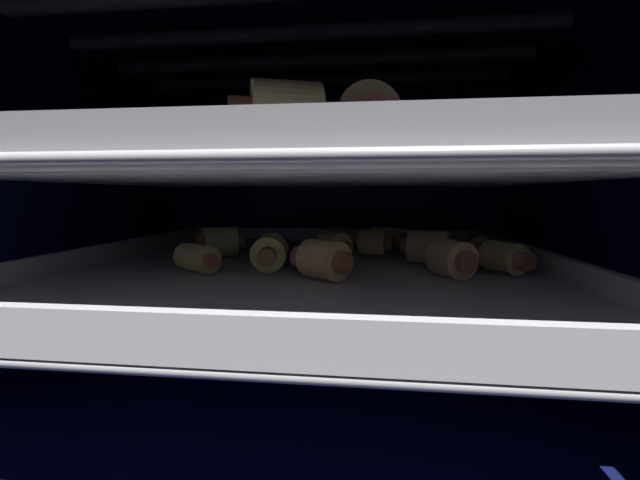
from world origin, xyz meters
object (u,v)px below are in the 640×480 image
object	(u,v)px
pig_in_blanket_upper_1	(288,163)
pig_in_blanket_upper_8	(286,113)
pig_in_blanket_lower_5	(386,237)
baking_tray_upper	(310,172)
pig_in_blanket_lower_1	(270,252)
oven_rack_upper	(310,179)
baking_tray_lower	(310,266)
pig_in_blanket_lower_8	(324,260)
pig_in_blanket_upper_0	(459,154)
pig_in_blanket_lower_10	(429,247)
pig_in_blanket_upper_5	(304,164)
pig_in_blanket_upper_11	(409,158)
pig_in_blanket_lower_2	(220,243)
pig_in_blanket_upper_4	(499,135)
pig_in_blanket_lower_3	(334,245)
pig_in_blanket_lower_7	(373,243)
heating_element	(310,48)
pig_in_blanket_upper_9	(228,160)
pig_in_blanket_lower_6	(451,259)
pig_in_blanket_upper_10	(374,136)
pig_in_blanket_lower_0	(197,258)
pig_in_blanket_upper_7	(40,138)
pig_in_blanket_lower_9	(503,257)
oven_rack_lower	(311,275)
pig_in_blanket_upper_3	(326,148)
pig_in_blanket_upper_6	(365,120)
pig_in_blanket_lower_4	(478,245)

from	to	relation	value
pig_in_blanket_upper_1	pig_in_blanket_upper_8	bearing A→B (deg)	-78.85
pig_in_blanket_lower_5	baking_tray_upper	distance (cm)	17.88
pig_in_blanket_lower_1	oven_rack_upper	world-z (taller)	oven_rack_upper
baking_tray_lower	baking_tray_upper	bearing A→B (deg)	0.00
pig_in_blanket_lower_8	baking_tray_lower	bearing A→B (deg)	106.66
pig_in_blanket_upper_0	pig_in_blanket_lower_5	bearing A→B (deg)	119.22
pig_in_blanket_lower_10	pig_in_blanket_upper_5	distance (cm)	21.52
pig_in_blanket_lower_8	pig_in_blanket_upper_0	xyz separation A→B (cm)	(12.23, 9.69, 9.10)
pig_in_blanket_upper_11	pig_in_blanket_upper_0	bearing A→B (deg)	-43.07
pig_in_blanket_lower_2	baking_tray_upper	xyz separation A→B (cm)	(10.21, -2.71, 7.29)
pig_in_blanket_upper_1	pig_in_blanket_upper_4	size ratio (longest dim) A/B	1.09
pig_in_blanket_lower_3	oven_rack_upper	xyz separation A→B (cm)	(-2.00, -3.46, 6.79)
pig_in_blanket_upper_0	pig_in_blanket_upper_11	xyz separation A→B (cm)	(-4.38, 4.09, 0.01)
baking_tray_lower	pig_in_blanket_lower_8	bearing A→B (deg)	-73.34
pig_in_blanket_lower_1	pig_in_blanket_lower_7	distance (cm)	13.56
heating_element	pig_in_blanket_lower_10	xyz separation A→B (cm)	(11.51, 1.58, -18.63)
pig_in_blanket_upper_4	oven_rack_upper	bearing A→B (deg)	140.27
pig_in_blanket_lower_7	pig_in_blanket_lower_10	bearing A→B (deg)	-43.97
oven_rack_upper	pig_in_blanket_upper_9	bearing A→B (deg)	158.53
heating_element	pig_in_blanket_upper_9	xyz separation A→B (cm)	(-9.38, 3.69, -9.79)
pig_in_blanket_lower_6	pig_in_blanket_upper_10	world-z (taller)	pig_in_blanket_upper_10
pig_in_blanket_lower_0	pig_in_blanket_upper_7	xyz separation A→B (cm)	(-7.08, -8.17, 9.35)
pig_in_blanket_lower_6	pig_in_blanket_lower_9	world-z (taller)	pig_in_blanket_lower_6
pig_in_blanket_lower_1	pig_in_blanket_upper_7	world-z (taller)	pig_in_blanket_upper_7
baking_tray_upper	pig_in_blanket_upper_8	bearing A→B (deg)	-85.56
heating_element	pig_in_blanket_lower_6	distance (cm)	22.94
baking_tray_lower	pig_in_blanket_upper_5	distance (cm)	18.58
pig_in_blanket_lower_3	oven_rack_upper	world-z (taller)	oven_rack_upper
pig_in_blanket_lower_0	pig_in_blanket_upper_0	world-z (taller)	pig_in_blanket_upper_0
baking_tray_lower	pig_in_blanket_lower_8	world-z (taller)	pig_in_blanket_lower_8
pig_in_blanket_upper_1	pig_in_blanket_upper_11	world-z (taller)	pig_in_blanket_upper_11
oven_rack_upper	pig_in_blanket_lower_1	bearing A→B (deg)	-137.80
oven_rack_lower	pig_in_blanket_upper_0	bearing A→B (deg)	10.87
pig_in_blanket_upper_9	heating_element	bearing A→B (deg)	-21.47
pig_in_blanket_lower_5	pig_in_blanket_upper_4	bearing A→B (deg)	-77.47
oven_rack_upper	pig_in_blanket_upper_3	size ratio (longest dim) A/B	9.66
heating_element	pig_in_blanket_upper_0	world-z (taller)	heating_element
pig_in_blanket_lower_9	pig_in_blanket_lower_5	bearing A→B (deg)	119.22
pig_in_blanket_lower_3	pig_in_blanket_upper_5	bearing A→B (deg)	113.36
baking_tray_lower	pig_in_blanket_lower_2	world-z (taller)	pig_in_blanket_lower_2
pig_in_blanket_upper_7	pig_in_blanket_upper_10	bearing A→B (deg)	6.72
pig_in_blanket_upper_11	pig_in_blanket_lower_7	bearing A→B (deg)	-178.25
pig_in_blanket_upper_6	pig_in_blanket_lower_10	bearing A→B (deg)	69.78
pig_in_blanket_upper_8	pig_in_blanket_upper_5	bearing A→B (deg)	97.38
pig_in_blanket_upper_4	pig_in_blanket_upper_8	bearing A→B (deg)	-149.42
pig_in_blanket_upper_8	pig_in_blanket_upper_6	bearing A→B (deg)	39.65
baking_tray_upper	pig_in_blanket_upper_8	size ratio (longest dim) A/B	7.94
pig_in_blanket_lower_4	pig_in_blanket_upper_5	world-z (taller)	pig_in_blanket_upper_5
pig_in_blanket_lower_4	pig_in_blanket_lower_5	distance (cm)	11.98
heating_element	pig_in_blanket_lower_8	bearing A→B (deg)	-73.34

